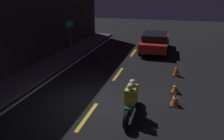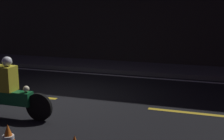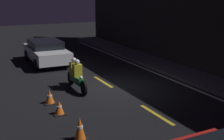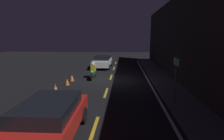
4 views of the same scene
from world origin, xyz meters
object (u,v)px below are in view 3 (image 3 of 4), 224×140
object	(u,v)px
motorcycle	(76,75)
traffic_cone_near	(50,97)
traffic_cone_far	(80,129)
sedan_white	(46,51)
traffic_cone_mid	(59,108)

from	to	relation	value
motorcycle	traffic_cone_near	xyz separation A→B (m)	(1.24, -1.54, -0.38)
traffic_cone_far	traffic_cone_near	bearing A→B (deg)	179.61
sedan_white	traffic_cone_near	xyz separation A→B (m)	(6.79, -1.67, -0.48)
traffic_cone_near	traffic_cone_mid	size ratio (longest dim) A/B	1.06
sedan_white	motorcycle	world-z (taller)	motorcycle
traffic_cone_mid	motorcycle	bearing A→B (deg)	148.04
traffic_cone_far	motorcycle	bearing A→B (deg)	161.22
traffic_cone_near	traffic_cone_mid	bearing A→B (deg)	0.31
motorcycle	sedan_white	bearing A→B (deg)	178.85
sedan_white	traffic_cone_far	world-z (taller)	sedan_white
motorcycle	traffic_cone_far	world-z (taller)	motorcycle
sedan_white	traffic_cone_far	distance (m)	10.29
traffic_cone_far	sedan_white	bearing A→B (deg)	170.51
motorcycle	traffic_cone_far	distance (m)	4.86
traffic_cone_near	traffic_cone_mid	world-z (taller)	traffic_cone_near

